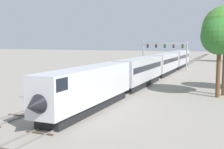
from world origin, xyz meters
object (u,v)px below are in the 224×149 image
object	(u,v)px
trackside_tree_mid	(220,37)
stop_sign	(29,85)
signal_gantry	(165,49)
passenger_train	(155,66)

from	to	relation	value
trackside_tree_mid	stop_sign	bearing A→B (deg)	-153.89
signal_gantry	stop_sign	xyz separation A→B (m)	(-7.75, -45.46, -3.75)
passenger_train	trackside_tree_mid	xyz separation A→B (m)	(12.72, -15.58, 5.63)
passenger_train	trackside_tree_mid	bearing A→B (deg)	-50.78
passenger_train	stop_sign	bearing A→B (deg)	-110.52
passenger_train	trackside_tree_mid	size ratio (longest dim) A/B	7.12
passenger_train	stop_sign	world-z (taller)	passenger_train
passenger_train	signal_gantry	distance (m)	19.12
signal_gantry	trackside_tree_mid	bearing A→B (deg)	-66.44
signal_gantry	stop_sign	bearing A→B (deg)	-99.68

